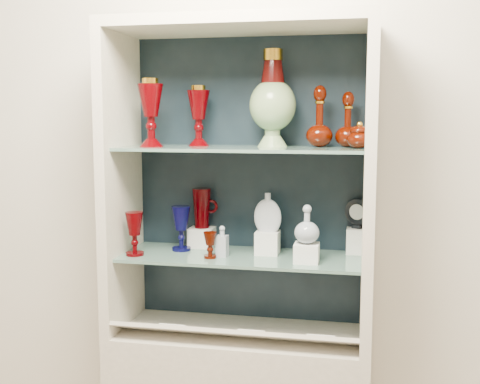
% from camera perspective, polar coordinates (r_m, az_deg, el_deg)
% --- Properties ---
extents(wall_back, '(3.50, 0.02, 2.80)m').
position_cam_1_polar(wall_back, '(2.49, 1.00, 2.92)').
color(wall_back, beige).
rests_on(wall_back, ground).
extents(cabinet_back_panel, '(0.98, 0.02, 1.15)m').
position_cam_1_polar(cabinet_back_panel, '(2.47, 0.87, 1.13)').
color(cabinet_back_panel, black).
rests_on(cabinet_back_panel, cabinet_base).
extents(cabinet_side_left, '(0.04, 0.40, 1.15)m').
position_cam_1_polar(cabinet_side_left, '(2.42, -11.20, 0.87)').
color(cabinet_side_left, beige).
rests_on(cabinet_side_left, cabinet_base).
extents(cabinet_side_right, '(0.04, 0.40, 1.15)m').
position_cam_1_polar(cabinet_side_right, '(2.24, 12.14, 0.32)').
color(cabinet_side_right, beige).
rests_on(cabinet_side_right, cabinet_base).
extents(cabinet_top_cap, '(1.00, 0.40, 0.04)m').
position_cam_1_polar(cabinet_top_cap, '(2.29, 0.00, 15.58)').
color(cabinet_top_cap, beige).
rests_on(cabinet_top_cap, cabinet_side_left).
extents(shelf_lower, '(0.92, 0.34, 0.01)m').
position_cam_1_polar(shelf_lower, '(2.35, 0.10, -6.14)').
color(shelf_lower, slate).
rests_on(shelf_lower, cabinet_side_left).
extents(shelf_upper, '(0.92, 0.34, 0.01)m').
position_cam_1_polar(shelf_upper, '(2.29, 0.10, 4.14)').
color(shelf_upper, slate).
rests_on(shelf_upper, cabinet_side_left).
extents(label_ledge, '(0.92, 0.17, 0.09)m').
position_cam_1_polar(label_ledge, '(2.31, -0.56, -13.28)').
color(label_ledge, beige).
rests_on(label_ledge, cabinet_base).
extents(label_card_0, '(0.10, 0.06, 0.03)m').
position_cam_1_polar(label_card_0, '(2.26, 7.72, -13.38)').
color(label_card_0, white).
rests_on(label_card_0, label_ledge).
extents(label_card_1, '(0.10, 0.06, 0.03)m').
position_cam_1_polar(label_card_1, '(2.36, -6.24, -12.47)').
color(label_card_1, white).
rests_on(label_card_1, label_ledge).
extents(label_card_2, '(0.10, 0.06, 0.03)m').
position_cam_1_polar(label_card_2, '(2.29, 1.18, -13.04)').
color(label_card_2, white).
rests_on(label_card_2, label_ledge).
extents(pedestal_lamp_left, '(0.10, 0.10, 0.26)m').
position_cam_1_polar(pedestal_lamp_left, '(2.34, -8.45, 7.45)').
color(pedestal_lamp_left, '#470002').
rests_on(pedestal_lamp_left, shelf_upper).
extents(pedestal_lamp_right, '(0.10, 0.10, 0.24)m').
position_cam_1_polar(pedestal_lamp_right, '(2.38, -3.94, 7.22)').
color(pedestal_lamp_right, '#470002').
rests_on(pedestal_lamp_right, shelf_upper).
extents(enamel_urn, '(0.19, 0.19, 0.37)m').
position_cam_1_polar(enamel_urn, '(2.32, 3.12, 8.86)').
color(enamel_urn, '#06401F').
rests_on(enamel_urn, shelf_upper).
extents(ruby_decanter_a, '(0.12, 0.12, 0.26)m').
position_cam_1_polar(ruby_decanter_a, '(2.30, 7.56, 7.47)').
color(ruby_decanter_a, '#3D0A00').
rests_on(ruby_decanter_a, shelf_upper).
extents(ruby_decanter_b, '(0.11, 0.11, 0.22)m').
position_cam_1_polar(ruby_decanter_b, '(2.32, 10.19, 6.94)').
color(ruby_decanter_b, '#3D0A00').
rests_on(ruby_decanter_b, shelf_upper).
extents(lidded_bowl, '(0.10, 0.10, 0.10)m').
position_cam_1_polar(lidded_bowl, '(2.23, 11.24, 5.36)').
color(lidded_bowl, '#3D0A00').
rests_on(lidded_bowl, shelf_upper).
extents(cobalt_goblet, '(0.10, 0.10, 0.18)m').
position_cam_1_polar(cobalt_goblet, '(2.42, -5.60, -3.45)').
color(cobalt_goblet, '#090939').
rests_on(cobalt_goblet, shelf_lower).
extents(ruby_goblet_tall, '(0.09, 0.09, 0.17)m').
position_cam_1_polar(ruby_goblet_tall, '(2.36, -9.97, -3.92)').
color(ruby_goblet_tall, '#470002').
rests_on(ruby_goblet_tall, shelf_lower).
extents(ruby_goblet_small, '(0.06, 0.06, 0.10)m').
position_cam_1_polar(ruby_goblet_small, '(2.29, -2.85, -5.05)').
color(ruby_goblet_small, '#3D0A00').
rests_on(ruby_goblet_small, shelf_lower).
extents(riser_ruby_pitcher, '(0.10, 0.10, 0.08)m').
position_cam_1_polar(riser_ruby_pitcher, '(2.49, -3.62, -4.29)').
color(riser_ruby_pitcher, silver).
rests_on(riser_ruby_pitcher, shelf_lower).
extents(ruby_pitcher, '(0.13, 0.08, 0.16)m').
position_cam_1_polar(ruby_pitcher, '(2.47, -3.64, -1.53)').
color(ruby_pitcher, '#470002').
rests_on(ruby_pitcher, riser_ruby_pitcher).
extents(clear_square_bottle, '(0.05, 0.05, 0.12)m').
position_cam_1_polar(clear_square_bottle, '(2.31, -1.70, -4.68)').
color(clear_square_bottle, '#8E98A6').
rests_on(clear_square_bottle, shelf_lower).
extents(riser_flat_flask, '(0.09, 0.09, 0.09)m').
position_cam_1_polar(riser_flat_flask, '(2.36, 2.62, -4.82)').
color(riser_flat_flask, silver).
rests_on(riser_flat_flask, shelf_lower).
extents(flat_flask, '(0.12, 0.06, 0.16)m').
position_cam_1_polar(flat_flask, '(2.34, 2.64, -1.87)').
color(flat_flask, silver).
rests_on(flat_flask, riser_flat_flask).
extents(riser_clear_round_decanter, '(0.09, 0.09, 0.07)m').
position_cam_1_polar(riser_clear_round_decanter, '(2.24, 6.33, -5.76)').
color(riser_clear_round_decanter, silver).
rests_on(riser_clear_round_decanter, shelf_lower).
extents(clear_round_decanter, '(0.10, 0.10, 0.14)m').
position_cam_1_polar(clear_round_decanter, '(2.22, 6.37, -3.15)').
color(clear_round_decanter, '#8E98A6').
rests_on(clear_round_decanter, riser_clear_round_decanter).
extents(riser_cameo_medallion, '(0.08, 0.08, 0.10)m').
position_cam_1_polar(riser_cameo_medallion, '(2.41, 11.01, -4.56)').
color(riser_cameo_medallion, silver).
rests_on(riser_cameo_medallion, shelf_lower).
extents(cameo_medallion, '(0.11, 0.07, 0.12)m').
position_cam_1_polar(cameo_medallion, '(2.39, 11.07, -1.98)').
color(cameo_medallion, black).
rests_on(cameo_medallion, riser_cameo_medallion).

